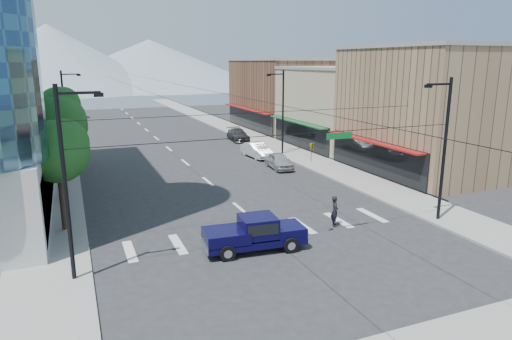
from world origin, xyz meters
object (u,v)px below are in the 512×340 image
at_px(pedestrian, 335,211).
at_px(parked_car_near, 279,161).
at_px(pickup_truck, 254,233).
at_px(parked_car_far, 238,135).
at_px(parked_car_mid, 257,150).

relative_size(pedestrian, parked_car_near, 0.44).
bearing_deg(pickup_truck, parked_car_near, 65.77).
xyz_separation_m(parked_car_near, parked_car_far, (1.80, 16.22, 0.00)).
height_order(pedestrian, parked_car_near, pedestrian).
relative_size(pickup_truck, parked_car_near, 1.30).
relative_size(parked_car_near, parked_car_far, 0.85).
distance_m(pickup_truck, pedestrian, 6.17).
relative_size(pedestrian, parked_car_mid, 0.41).
bearing_deg(parked_car_near, parked_car_far, 87.96).
distance_m(parked_car_near, parked_car_mid, 5.56).
xyz_separation_m(pedestrian, parked_car_near, (3.38, 15.31, -0.22)).
height_order(pickup_truck, parked_car_mid, pickup_truck).
bearing_deg(parked_car_mid, pedestrian, -104.72).
bearing_deg(parked_car_mid, pickup_truck, -118.18).
relative_size(parked_car_mid, parked_car_far, 0.91).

